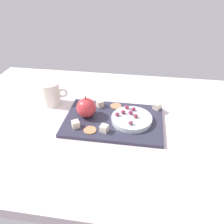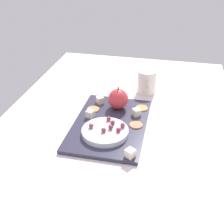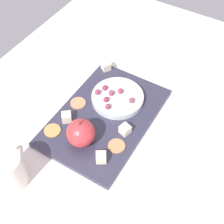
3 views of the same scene
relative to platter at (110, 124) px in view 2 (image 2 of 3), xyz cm
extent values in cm
cube|color=silver|center=(2.23, -1.64, -2.58)|extent=(129.34, 83.94, 3.82)
cube|color=#312F43|center=(0.00, 0.00, 0.00)|extent=(36.92, 24.59, 1.33)
cylinder|color=silver|center=(-6.88, 0.11, 1.57)|extent=(15.24, 15.24, 1.80)
sphere|color=#CB3439|center=(10.61, -0.65, 4.42)|extent=(7.51, 7.51, 7.51)
cylinder|color=brown|center=(10.61, -0.65, 8.77)|extent=(0.50, 0.50, 1.20)
cube|color=#F6E3BE|center=(12.80, 6.81, 1.95)|extent=(3.54, 3.54, 2.56)
cube|color=#EEE4CC|center=(1.92, 7.73, 1.95)|extent=(3.18, 3.18, 2.56)
cube|color=beige|center=(6.84, -8.19, 1.95)|extent=(3.60, 3.60, 2.56)
cube|color=#EDE4C5|center=(-16.30, -9.68, 1.95)|extent=(3.52, 3.52, 2.56)
cylinder|color=tan|center=(11.93, -9.38, 0.87)|extent=(4.56, 4.56, 0.40)
cylinder|color=tan|center=(7.26, 8.08, 0.87)|extent=(4.56, 4.56, 0.40)
cylinder|color=tan|center=(0.32, -9.00, 0.87)|extent=(4.56, 4.56, 0.40)
ellipsoid|color=#91324D|center=(-4.48, -5.22, 3.28)|extent=(1.72, 1.54, 1.63)
ellipsoid|color=#8C3457|center=(-6.22, -1.18, 3.28)|extent=(1.72, 1.54, 1.61)
ellipsoid|color=#8A354C|center=(-1.40, 0.17, 3.21)|extent=(1.72, 1.54, 1.48)
ellipsoid|color=maroon|center=(-3.41, -1.92, 3.20)|extent=(1.72, 1.54, 1.45)
ellipsoid|color=#863E50|center=(-6.80, 4.74, 3.25)|extent=(1.72, 1.54, 1.55)
ellipsoid|color=#8F2847|center=(-7.12, -4.36, 3.17)|extent=(1.72, 1.54, 1.41)
ellipsoid|color=#8E3444|center=(-8.28, 0.22, 3.22)|extent=(1.72, 1.54, 1.49)
cylinder|color=white|center=(28.09, -9.18, 4.24)|extent=(7.67, 7.67, 9.81)
torus|color=white|center=(23.23, -10.51, 4.24)|extent=(4.07, 1.83, 4.00)
camera|label=1|loc=(-9.76, 68.13, 50.78)|focal=35.87mm
camera|label=2|loc=(-82.13, -18.79, 56.27)|focal=46.86mm
camera|label=3|loc=(45.75, 29.73, 69.71)|focal=49.95mm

